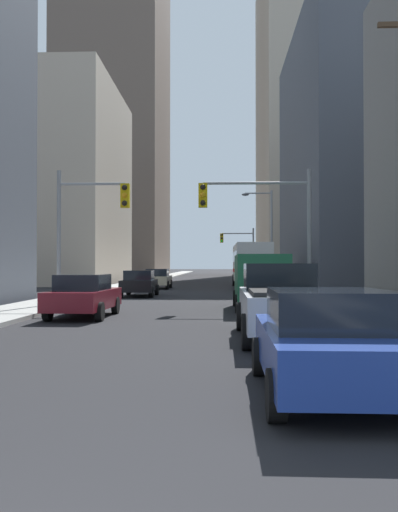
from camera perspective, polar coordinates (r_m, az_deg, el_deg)
name	(u,v)px	position (r m, az deg, el deg)	size (l,w,h in m)	color
sidewalk_left	(140,283)	(52.96, -6.31, -2.82)	(2.73, 160.00, 0.15)	#9E9E99
sidewalk_right	(267,283)	(52.59, 7.25, -2.83)	(2.73, 160.00, 0.15)	#9E9E99
city_bus	(251,264)	(42.39, 5.51, -0.80)	(2.67, 11.51, 3.40)	silver
pickup_truck_silver	(282,302)	(13.78, 8.82, -4.81)	(2.20, 5.41, 1.90)	#B7BABF
cargo_van_green	(260,279)	(22.32, 6.51, -2.40)	(2.16, 5.23, 2.26)	#195938
sedan_blue	(327,342)	(7.97, 13.45, -8.87)	(1.95, 4.22, 1.52)	navy
sedan_maroon	(84,296)	(19.42, -12.16, -4.13)	(1.95, 4.25, 1.52)	maroon
sedan_black	(139,283)	(31.56, -6.36, -2.88)	(1.95, 4.25, 1.52)	black
sedan_beige	(158,279)	(41.32, -4.40, -2.41)	(1.95, 4.21, 1.52)	#C6B793
traffic_signal_near_left	(89,216)	(24.02, -11.61, 4.24)	(3.21, 0.44, 6.00)	gray
traffic_signal_near_right	(260,213)	(23.41, 6.51, 4.55)	(4.87, 0.44, 6.00)	gray
traffic_signal_far_right	(239,245)	(61.54, 4.25, 1.15)	(3.89, 0.44, 6.00)	gray
street_lamp_right	(267,229)	(41.18, 7.21, 2.83)	(2.35, 0.32, 7.50)	gray
building_left_mid_office	(41,186)	(55.82, -16.49, 7.17)	(15.23, 18.20, 19.32)	#B7A893
building_left_far_tower	(116,74)	(99.30, -8.77, 18.58)	(16.44, 25.01, 69.86)	#66564C
building_right_far_highrise	(331,117)	(97.27, 13.90, 14.11)	(23.91, 28.63, 53.96)	#B7A893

